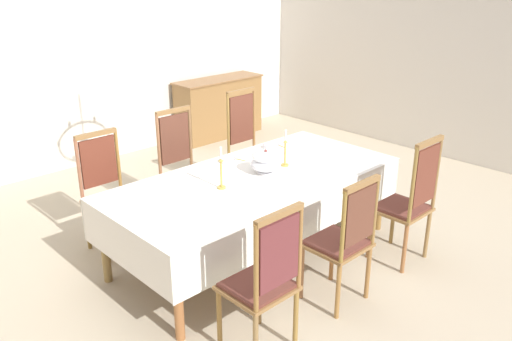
{
  "coord_description": "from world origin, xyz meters",
  "views": [
    {
      "loc": [
        -2.95,
        -2.99,
        2.48
      ],
      "look_at": [
        0.01,
        0.1,
        0.82
      ],
      "focal_mm": 36.84,
      "sensor_mm": 36.0,
      "label": 1
    }
  ],
  "objects_px": {
    "chair_south_b": "(344,238)",
    "chair_north_a": "(108,190)",
    "spoon_primary": "(277,144)",
    "dining_table": "(255,184)",
    "chair_north_b": "(183,166)",
    "candlestick_west": "(221,172)",
    "soup_tureen": "(266,162)",
    "chair_north_c": "(249,144)",
    "bowl_near_right": "(228,160)",
    "chair_south_a": "(264,280)",
    "bowl_near_left": "(271,146)",
    "chair_south_c": "(409,200)",
    "spoon_secondary": "(234,158)",
    "sideboard": "(219,108)",
    "candlestick_east": "(285,151)"
  },
  "relations": [
    {
      "from": "dining_table",
      "to": "sideboard",
      "type": "distance_m",
      "value": 3.67
    },
    {
      "from": "chair_south_c",
      "to": "sideboard",
      "type": "relative_size",
      "value": 0.81
    },
    {
      "from": "chair_south_a",
      "to": "candlestick_west",
      "type": "distance_m",
      "value": 1.18
    },
    {
      "from": "chair_south_b",
      "to": "bowl_near_right",
      "type": "xyz_separation_m",
      "value": [
        0.11,
        1.46,
        0.22
      ]
    },
    {
      "from": "chair_north_b",
      "to": "candlestick_west",
      "type": "distance_m",
      "value": 1.12
    },
    {
      "from": "bowl_near_left",
      "to": "bowl_near_right",
      "type": "height_order",
      "value": "same"
    },
    {
      "from": "dining_table",
      "to": "chair_north_c",
      "type": "height_order",
      "value": "chair_north_c"
    },
    {
      "from": "dining_table",
      "to": "chair_south_b",
      "type": "height_order",
      "value": "chair_south_b"
    },
    {
      "from": "candlestick_west",
      "to": "chair_south_a",
      "type": "bearing_deg",
      "value": -116.18
    },
    {
      "from": "candlestick_west",
      "to": "bowl_near_right",
      "type": "height_order",
      "value": "candlestick_west"
    },
    {
      "from": "dining_table",
      "to": "chair_north_c",
      "type": "distance_m",
      "value": 1.35
    },
    {
      "from": "chair_north_c",
      "to": "chair_south_b",
      "type": "bearing_deg",
      "value": 65.86
    },
    {
      "from": "dining_table",
      "to": "candlestick_east",
      "type": "height_order",
      "value": "candlestick_east"
    },
    {
      "from": "spoon_primary",
      "to": "dining_table",
      "type": "bearing_deg",
      "value": -140.02
    },
    {
      "from": "chair_south_b",
      "to": "bowl_near_right",
      "type": "height_order",
      "value": "chair_south_b"
    },
    {
      "from": "bowl_near_right",
      "to": "chair_north_b",
      "type": "bearing_deg",
      "value": 100.51
    },
    {
      "from": "chair_south_a",
      "to": "soup_tureen",
      "type": "xyz_separation_m",
      "value": [
        1.02,
        1.02,
        0.29
      ]
    },
    {
      "from": "chair_north_c",
      "to": "bowl_near_left",
      "type": "bearing_deg",
      "value": 69.1
    },
    {
      "from": "chair_south_b",
      "to": "sideboard",
      "type": "bearing_deg",
      "value": 62.06
    },
    {
      "from": "bowl_near_left",
      "to": "sideboard",
      "type": "height_order",
      "value": "sideboard"
    },
    {
      "from": "candlestick_west",
      "to": "dining_table",
      "type": "bearing_deg",
      "value": 0.0
    },
    {
      "from": "soup_tureen",
      "to": "bowl_near_left",
      "type": "bearing_deg",
      "value": 40.79
    },
    {
      "from": "soup_tureen",
      "to": "candlestick_west",
      "type": "distance_m",
      "value": 0.52
    },
    {
      "from": "chair_south_b",
      "to": "chair_north_a",
      "type": "bearing_deg",
      "value": 112.59
    },
    {
      "from": "chair_north_b",
      "to": "spoon_primary",
      "type": "xyz_separation_m",
      "value": [
        0.81,
        -0.54,
        0.17
      ]
    },
    {
      "from": "chair_north_a",
      "to": "spoon_primary",
      "type": "height_order",
      "value": "chair_north_a"
    },
    {
      "from": "chair_south_a",
      "to": "candlestick_east",
      "type": "bearing_deg",
      "value": 38.8
    },
    {
      "from": "chair_north_c",
      "to": "soup_tureen",
      "type": "xyz_separation_m",
      "value": [
        -0.74,
        -1.02,
        0.26
      ]
    },
    {
      "from": "chair_north_c",
      "to": "soup_tureen",
      "type": "height_order",
      "value": "chair_north_c"
    },
    {
      "from": "chair_north_b",
      "to": "candlestick_west",
      "type": "xyz_separation_m",
      "value": [
        -0.35,
        -1.02,
        0.32
      ]
    },
    {
      "from": "candlestick_west",
      "to": "sideboard",
      "type": "height_order",
      "value": "candlestick_west"
    },
    {
      "from": "dining_table",
      "to": "chair_north_b",
      "type": "height_order",
      "value": "chair_north_b"
    },
    {
      "from": "chair_south_b",
      "to": "chair_north_c",
      "type": "distance_m",
      "value": 2.24
    },
    {
      "from": "soup_tureen",
      "to": "spoon_primary",
      "type": "distance_m",
      "value": 0.81
    },
    {
      "from": "chair_north_a",
      "to": "candlestick_west",
      "type": "distance_m",
      "value": 1.18
    },
    {
      "from": "dining_table",
      "to": "bowl_near_right",
      "type": "xyz_separation_m",
      "value": [
        0.07,
        0.45,
        0.09
      ]
    },
    {
      "from": "bowl_near_left",
      "to": "chair_south_c",
      "type": "bearing_deg",
      "value": -81.61
    },
    {
      "from": "chair_north_b",
      "to": "bowl_near_right",
      "type": "distance_m",
      "value": 0.62
    },
    {
      "from": "chair_south_c",
      "to": "bowl_near_left",
      "type": "distance_m",
      "value": 1.5
    },
    {
      "from": "dining_table",
      "to": "spoon_primary",
      "type": "bearing_deg",
      "value": 31.83
    },
    {
      "from": "dining_table",
      "to": "chair_north_a",
      "type": "bearing_deg",
      "value": 130.96
    },
    {
      "from": "chair_north_c",
      "to": "bowl_near_right",
      "type": "relative_size",
      "value": 7.84
    },
    {
      "from": "dining_table",
      "to": "chair_north_a",
      "type": "relative_size",
      "value": 2.4
    },
    {
      "from": "candlestick_east",
      "to": "spoon_secondary",
      "type": "relative_size",
      "value": 2.0
    },
    {
      "from": "chair_south_a",
      "to": "candlestick_west",
      "type": "bearing_deg",
      "value": 63.82
    },
    {
      "from": "chair_north_c",
      "to": "spoon_secondary",
      "type": "distance_m",
      "value": 0.91
    },
    {
      "from": "dining_table",
      "to": "chair_south_a",
      "type": "bearing_deg",
      "value": -130.95
    },
    {
      "from": "candlestick_east",
      "to": "soup_tureen",
      "type": "bearing_deg",
      "value": 180.0
    },
    {
      "from": "dining_table",
      "to": "chair_south_b",
      "type": "bearing_deg",
      "value": -92.13
    },
    {
      "from": "chair_south_c",
      "to": "candlestick_west",
      "type": "bearing_deg",
      "value": 140.95
    }
  ]
}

